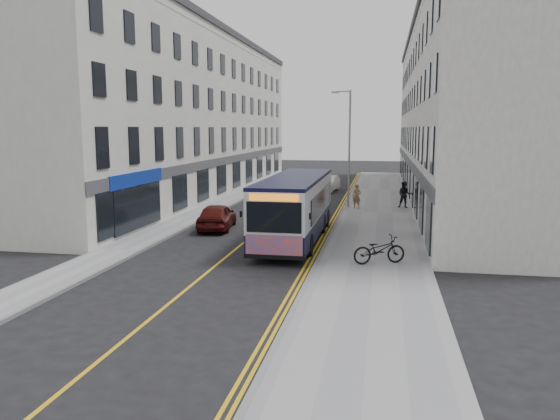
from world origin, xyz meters
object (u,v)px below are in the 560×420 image
at_px(streetlamp, 348,144).
at_px(car_maroon, 217,216).
at_px(city_bus, 296,206).
at_px(bicycle, 379,250).
at_px(pedestrian_near, 357,196).
at_px(pedestrian_far, 404,195).
at_px(car_white, 327,184).

height_order(streetlamp, car_maroon, streetlamp).
height_order(streetlamp, city_bus, streetlamp).
bearing_deg(bicycle, pedestrian_near, -16.85).
bearing_deg(pedestrian_near, pedestrian_far, 34.96).
bearing_deg(pedestrian_far, pedestrian_near, -158.88).
relative_size(streetlamp, car_maroon, 1.90).
xyz_separation_m(streetlamp, pedestrian_near, (0.67, -0.56, -3.44)).
xyz_separation_m(streetlamp, city_bus, (-1.81, -11.11, -2.66)).
distance_m(city_bus, car_white, 21.07).
relative_size(pedestrian_far, car_white, 0.43).
distance_m(city_bus, bicycle, 6.20).
relative_size(city_bus, car_maroon, 2.57).
distance_m(city_bus, car_maroon, 5.24).
height_order(bicycle, car_white, car_white).
distance_m(bicycle, pedestrian_near, 15.18).
bearing_deg(city_bus, car_maroon, 155.81).
xyz_separation_m(pedestrian_far, car_white, (-6.20, 9.63, -0.33)).
relative_size(streetlamp, city_bus, 0.74).
bearing_deg(city_bus, pedestrian_far, 63.70).
bearing_deg(pedestrian_far, streetlamp, -169.53).
height_order(city_bus, pedestrian_near, city_bus).
bearing_deg(car_maroon, bicycle, 136.28).
distance_m(streetlamp, pedestrian_far, 5.11).
xyz_separation_m(car_white, car_maroon, (-4.13, -18.93, 0.02)).
relative_size(pedestrian_near, pedestrian_far, 0.91).
distance_m(city_bus, pedestrian_near, 10.87).
height_order(car_white, car_maroon, car_maroon).
height_order(streetlamp, bicycle, streetlamp).
xyz_separation_m(streetlamp, car_white, (-2.37, 9.93, -3.69)).
bearing_deg(car_white, bicycle, -73.79).
bearing_deg(city_bus, car_white, 91.53).
bearing_deg(city_bus, streetlamp, 80.75).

